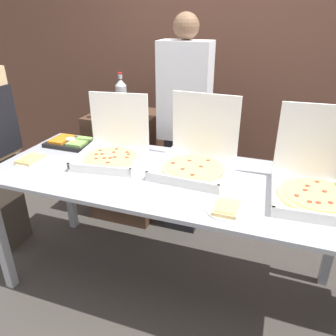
{
  "coord_description": "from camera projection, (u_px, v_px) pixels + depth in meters",
  "views": [
    {
      "loc": [
        0.61,
        -1.71,
        1.81
      ],
      "look_at": [
        0.0,
        0.0,
        0.95
      ],
      "focal_mm": 35.0,
      "sensor_mm": 36.0,
      "label": 1
    }
  ],
  "objects": [
    {
      "name": "ground_plane",
      "position": [
        168.0,
        283.0,
        2.42
      ],
      "size": [
        16.0,
        16.0,
        0.0
      ],
      "primitive_type": "plane",
      "color": "#423D38"
    },
    {
      "name": "buffet_table",
      "position": [
        168.0,
        190.0,
        2.08
      ],
      "size": [
        2.24,
        0.88,
        0.9
      ],
      "color": "#A8AAB2",
      "rests_on": "ground_plane"
    },
    {
      "name": "pizza_box_far_left",
      "position": [
        318.0,
        182.0,
        1.78
      ],
      "size": [
        0.5,
        0.51,
        0.47
      ],
      "rotation": [
        0.0,
        0.0,
        0.06
      ],
      "color": "white",
      "rests_on": "buffet_table"
    },
    {
      "name": "pizza_box_near_left",
      "position": [
        196.0,
        157.0,
        2.09
      ],
      "size": [
        0.47,
        0.49,
        0.45
      ],
      "rotation": [
        0.0,
        0.0,
        -0.05
      ],
      "color": "white",
      "rests_on": "buffet_table"
    },
    {
      "name": "veggie_tray",
      "position": [
        71.0,
        142.0,
        2.49
      ],
      "size": [
        0.35,
        0.24,
        0.05
      ],
      "color": "black",
      "rests_on": "buffet_table"
    },
    {
      "name": "brick_wall_behind",
      "position": [
        225.0,
        58.0,
        3.26
      ],
      "size": [
        10.0,
        0.06,
        2.8
      ],
      "color": "brown",
      "rests_on": "ground_plane"
    },
    {
      "name": "soda_can_colored",
      "position": [
        95.0,
        111.0,
        2.78
      ],
      "size": [
        0.07,
        0.07,
        0.12
      ],
      "color": "#334CB2",
      "rests_on": "sideboard_podium"
    },
    {
      "name": "sideboard_podium",
      "position": [
        127.0,
        164.0,
        3.13
      ],
      "size": [
        0.59,
        0.55,
        1.0
      ],
      "color": "#4C3323",
      "rests_on": "ground_plane"
    },
    {
      "name": "paper_plate_front_center",
      "position": [
        227.0,
        209.0,
        1.66
      ],
      "size": [
        0.21,
        0.21,
        0.03
      ],
      "color": "white",
      "rests_on": "buffet_table"
    },
    {
      "name": "soda_can_silver",
      "position": [
        138.0,
        101.0,
        3.06
      ],
      "size": [
        0.07,
        0.07,
        0.12
      ],
      "color": "silver",
      "rests_on": "sideboard_podium"
    },
    {
      "name": "person_guest_cap",
      "position": [
        184.0,
        128.0,
        2.68
      ],
      "size": [
        0.4,
        0.22,
        1.82
      ],
      "rotation": [
        0.0,
        0.0,
        3.14
      ],
      "color": "black",
      "rests_on": "ground_plane"
    },
    {
      "name": "soda_bottle",
      "position": [
        121.0,
        95.0,
        2.9
      ],
      "size": [
        0.1,
        0.1,
        0.35
      ],
      "color": "#B7BCC1",
      "rests_on": "sideboard_podium"
    },
    {
      "name": "paper_plate_front_right",
      "position": [
        30.0,
        160.0,
        2.22
      ],
      "size": [
        0.2,
        0.2,
        0.03
      ],
      "color": "white",
      "rests_on": "buffet_table"
    },
    {
      "name": "pizza_box_near_right",
      "position": [
        113.0,
        148.0,
        2.24
      ],
      "size": [
        0.48,
        0.49,
        0.42
      ],
      "rotation": [
        0.0,
        0.0,
        0.14
      ],
      "color": "white",
      "rests_on": "buffet_table"
    }
  ]
}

